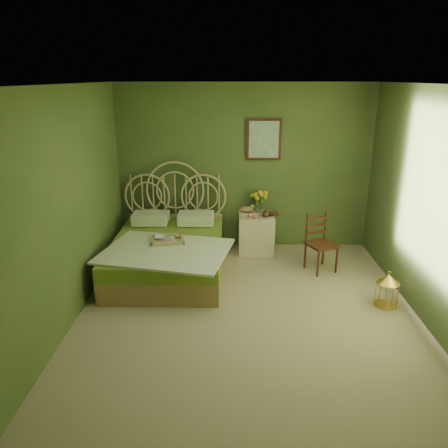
{
  "coord_description": "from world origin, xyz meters",
  "views": [
    {
      "loc": [
        -0.21,
        -4.59,
        2.68
      ],
      "look_at": [
        -0.3,
        1.0,
        0.78
      ],
      "focal_mm": 35.0,
      "sensor_mm": 36.0,
      "label": 1
    }
  ],
  "objects_px": {
    "chair": "(321,239)",
    "nightstand": "(256,229)",
    "bed": "(168,251)",
    "birdcage": "(387,291)"
  },
  "relations": [
    {
      "from": "nightstand",
      "to": "birdcage",
      "type": "height_order",
      "value": "nightstand"
    },
    {
      "from": "nightstand",
      "to": "chair",
      "type": "relative_size",
      "value": 1.23
    },
    {
      "from": "chair",
      "to": "nightstand",
      "type": "bearing_deg",
      "value": 117.0
    },
    {
      "from": "nightstand",
      "to": "chair",
      "type": "xyz_separation_m",
      "value": [
        0.89,
        -0.7,
        0.1
      ]
    },
    {
      "from": "bed",
      "to": "chair",
      "type": "xyz_separation_m",
      "value": [
        2.19,
        0.12,
        0.16
      ]
    },
    {
      "from": "bed",
      "to": "birdcage",
      "type": "height_order",
      "value": "bed"
    },
    {
      "from": "bed",
      "to": "chair",
      "type": "distance_m",
      "value": 2.2
    },
    {
      "from": "bed",
      "to": "birdcage",
      "type": "relative_size",
      "value": 5.47
    },
    {
      "from": "bed",
      "to": "nightstand",
      "type": "height_order",
      "value": "bed"
    },
    {
      "from": "bed",
      "to": "chair",
      "type": "relative_size",
      "value": 2.71
    }
  ]
}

